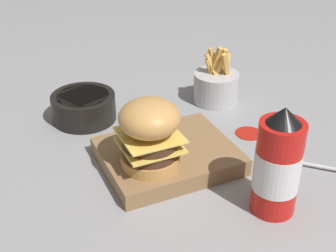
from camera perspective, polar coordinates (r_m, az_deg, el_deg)
ground_plane at (r=0.88m, az=5.18°, el=-5.69°), size 6.00×6.00×0.00m
serving_board at (r=0.90m, az=0.00°, el=-3.69°), size 0.25×0.20×0.03m
burger at (r=0.81m, az=-2.23°, el=-0.87°), size 0.11×0.11×0.13m
ketchup_bottle at (r=0.77m, az=13.21°, el=-4.72°), size 0.08×0.08×0.19m
fries_basket at (r=1.12m, az=5.88°, el=4.87°), size 0.11×0.11×0.14m
side_bowl at (r=1.05m, az=-10.23°, el=2.36°), size 0.14×0.14×0.06m
spoon at (r=0.93m, az=15.48°, el=-4.29°), size 0.13×0.12×0.01m
ketchup_puddle at (r=1.01m, az=9.83°, el=-0.84°), size 0.06×0.06×0.00m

